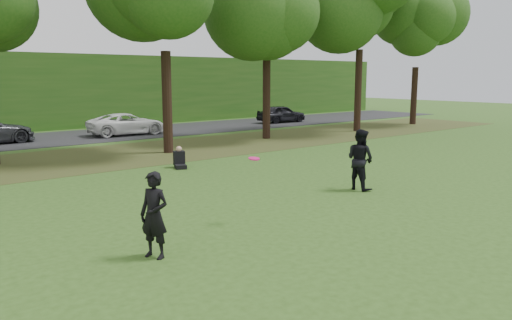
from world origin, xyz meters
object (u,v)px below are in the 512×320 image
Objects in this scene: player_right at (360,159)px; seated_person at (180,160)px; player_left at (154,215)px; frisbee at (254,159)px.

player_right is 7.27m from seated_person.
player_left is 2.05× the size of seated_person.
frisbee reaches higher than seated_person.
player_right is at bearing -49.65° from seated_person.
frisbee is 0.46× the size of seated_person.
player_right is (7.79, 1.31, 0.10)m from player_left.
player_left reaches higher than seated_person.
player_left is 9.77m from seated_person.
frisbee is (-4.83, -0.72, 0.63)m from player_right.
frisbee is 8.03m from seated_person.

